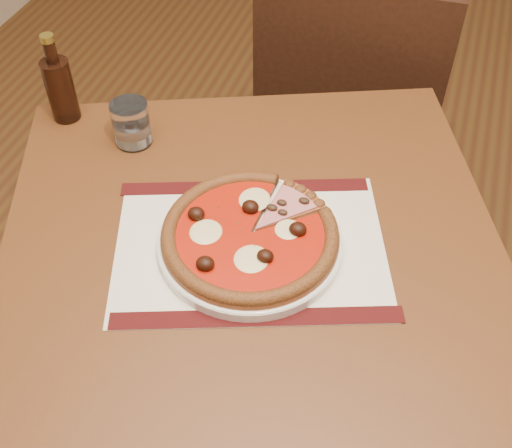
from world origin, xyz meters
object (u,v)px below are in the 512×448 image
at_px(table, 252,285).
at_px(bottle, 60,87).
at_px(pizza, 250,234).
at_px(plate, 250,243).
at_px(water_glass, 131,123).
at_px(chair_far, 348,112).

distance_m(table, bottle, 0.52).
distance_m(pizza, bottle, 0.49).
bearing_deg(plate, water_glass, 147.68).
xyz_separation_m(table, chair_far, (0.03, 0.70, -0.13)).
bearing_deg(plate, bottle, 154.65).
xyz_separation_m(chair_far, water_glass, (-0.32, -0.52, 0.27)).
distance_m(plate, bottle, 0.49).
bearing_deg(bottle, pizza, -25.36).
bearing_deg(table, chair_far, 87.76).
height_order(table, chair_far, chair_far).
height_order(plate, water_glass, water_glass).
bearing_deg(chair_far, bottle, 43.43).
bearing_deg(chair_far, water_glass, 55.92).
bearing_deg(bottle, chair_far, 46.01).
distance_m(table, chair_far, 0.71).
relative_size(plate, bottle, 1.64).
distance_m(plate, pizza, 0.02).
xyz_separation_m(pizza, bottle, (-0.44, 0.21, 0.04)).
xyz_separation_m(table, plate, (-0.00, -0.00, 0.11)).
bearing_deg(plate, table, 66.96).
bearing_deg(chair_far, table, 85.18).
height_order(pizza, water_glass, water_glass).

